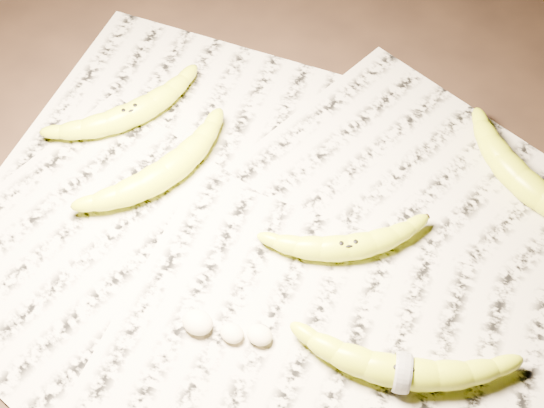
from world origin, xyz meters
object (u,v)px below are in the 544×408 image
at_px(banana_taped, 402,371).
at_px(banana_left_b, 165,171).
at_px(banana_left_a, 130,113).
at_px(banana_upper_a, 521,178).
at_px(banana_center, 347,246).

bearing_deg(banana_taped, banana_left_b, 145.63).
height_order(banana_left_a, banana_upper_a, banana_upper_a).
xyz_separation_m(banana_left_a, banana_upper_a, (0.52, 0.13, 0.00)).
distance_m(banana_left_a, banana_upper_a, 0.54).
bearing_deg(banana_left_a, banana_center, -67.55).
height_order(banana_center, banana_upper_a, banana_upper_a).
relative_size(banana_center, banana_taped, 0.81).
xyz_separation_m(banana_center, banana_upper_a, (0.16, 0.19, 0.00)).
bearing_deg(banana_left_a, banana_left_b, -92.05).
distance_m(banana_left_b, banana_upper_a, 0.47).
relative_size(banana_taped, banana_upper_a, 1.09).
distance_m(banana_left_a, banana_taped, 0.51).
bearing_deg(banana_upper_a, banana_taped, -68.35).
distance_m(banana_left_a, banana_left_b, 0.12).
bearing_deg(banana_left_b, banana_center, -67.13).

